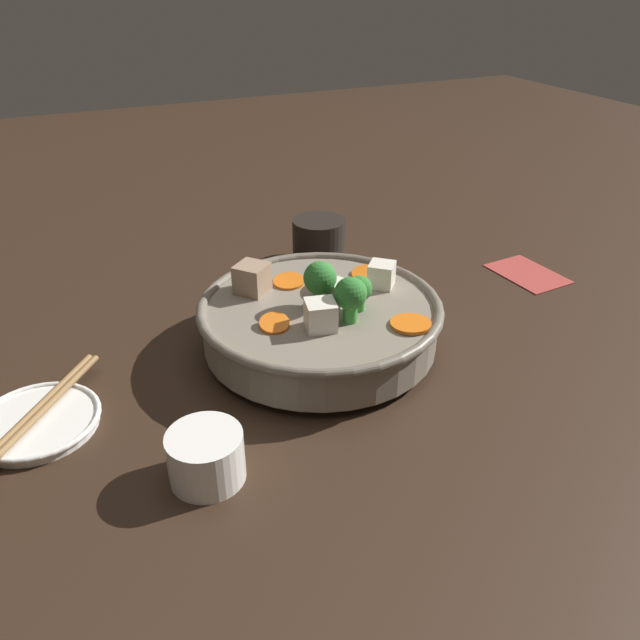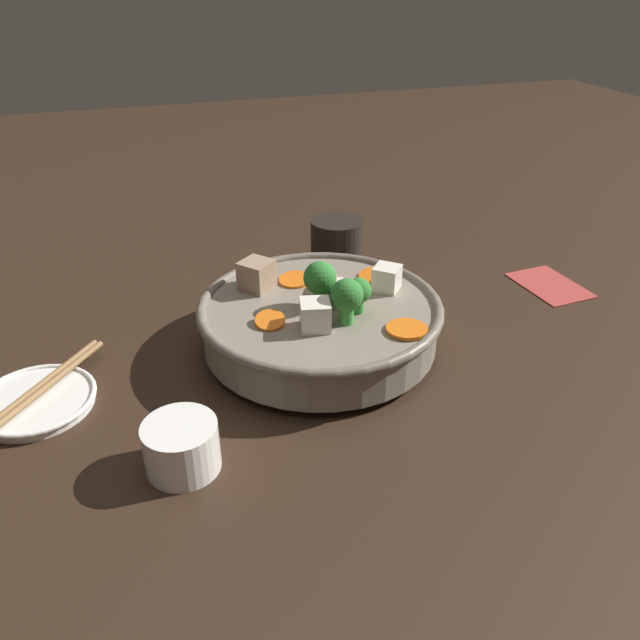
# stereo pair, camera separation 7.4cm
# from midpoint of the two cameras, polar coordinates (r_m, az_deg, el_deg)

# --- Properties ---
(ground_plane) EXTENTS (3.00, 3.00, 0.00)m
(ground_plane) POSITION_cam_midpoint_polar(r_m,az_deg,el_deg) (0.76, -2.79, -2.61)
(ground_plane) COLOR black
(stirfry_bowl) EXTENTS (0.29, 0.29, 0.11)m
(stirfry_bowl) POSITION_cam_midpoint_polar(r_m,az_deg,el_deg) (0.73, -2.84, 0.09)
(stirfry_bowl) COLOR slate
(stirfry_bowl) RESTS_ON ground_plane
(side_saucer) EXTENTS (0.12, 0.12, 0.01)m
(side_saucer) POSITION_cam_midpoint_polar(r_m,az_deg,el_deg) (0.71, -27.23, -8.39)
(side_saucer) COLOR white
(side_saucer) RESTS_ON ground_plane
(tea_cup) EXTENTS (0.07, 0.07, 0.05)m
(tea_cup) POSITION_cam_midpoint_polar(r_m,az_deg,el_deg) (0.59, -14.04, -12.13)
(tea_cup) COLOR white
(tea_cup) RESTS_ON ground_plane
(dark_mug) EXTENTS (0.10, 0.08, 0.07)m
(dark_mug) POSITION_cam_midpoint_polar(r_m,az_deg,el_deg) (0.95, -2.39, 7.07)
(dark_mug) COLOR black
(dark_mug) RESTS_ON ground_plane
(napkin) EXTENTS (0.12, 0.09, 0.00)m
(napkin) POSITION_cam_midpoint_polar(r_m,az_deg,el_deg) (0.97, 16.42, 4.06)
(napkin) COLOR #A33833
(napkin) RESTS_ON ground_plane
(chopsticks_pair) EXTENTS (0.17, 0.14, 0.01)m
(chopsticks_pair) POSITION_cam_midpoint_polar(r_m,az_deg,el_deg) (0.70, -27.41, -7.78)
(chopsticks_pair) COLOR olive
(chopsticks_pair) RESTS_ON side_saucer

